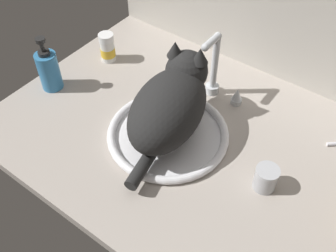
{
  "coord_description": "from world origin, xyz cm",
  "views": [
    {
      "loc": [
        35.36,
        -59.07,
        80.66
      ],
      "look_at": [
        -5.42,
        -3.59,
        7.0
      ],
      "focal_mm": 41.5,
      "sensor_mm": 36.0,
      "label": 1
    }
  ],
  "objects_px": {
    "cat": "(172,102)",
    "pill_bottle": "(107,48)",
    "faucet": "(213,72)",
    "soap_pump_bottle": "(49,70)",
    "sink_basin": "(168,134)",
    "metal_jar": "(266,178)"
  },
  "relations": [
    {
      "from": "sink_basin",
      "to": "cat",
      "type": "height_order",
      "value": "cat"
    },
    {
      "from": "sink_basin",
      "to": "faucet",
      "type": "xyz_separation_m",
      "value": [
        0.0,
        0.21,
        0.07
      ]
    },
    {
      "from": "faucet",
      "to": "metal_jar",
      "type": "xyz_separation_m",
      "value": [
        0.28,
        -0.21,
        -0.05
      ]
    },
    {
      "from": "pill_bottle",
      "to": "sink_basin",
      "type": "bearing_deg",
      "value": -23.79
    },
    {
      "from": "faucet",
      "to": "pill_bottle",
      "type": "distance_m",
      "value": 0.36
    },
    {
      "from": "sink_basin",
      "to": "soap_pump_bottle",
      "type": "xyz_separation_m",
      "value": [
        -0.4,
        -0.04,
        0.05
      ]
    },
    {
      "from": "sink_basin",
      "to": "metal_jar",
      "type": "xyz_separation_m",
      "value": [
        0.28,
        0.01,
        0.02
      ]
    },
    {
      "from": "metal_jar",
      "to": "sink_basin",
      "type": "bearing_deg",
      "value": -178.49
    },
    {
      "from": "sink_basin",
      "to": "pill_bottle",
      "type": "relative_size",
      "value": 3.42
    },
    {
      "from": "metal_jar",
      "to": "pill_bottle",
      "type": "distance_m",
      "value": 0.65
    },
    {
      "from": "pill_bottle",
      "to": "metal_jar",
      "type": "bearing_deg",
      "value": -13.23
    },
    {
      "from": "soap_pump_bottle",
      "to": "cat",
      "type": "bearing_deg",
      "value": 9.55
    },
    {
      "from": "cat",
      "to": "pill_bottle",
      "type": "distance_m",
      "value": 0.38
    },
    {
      "from": "cat",
      "to": "metal_jar",
      "type": "xyz_separation_m",
      "value": [
        0.28,
        -0.02,
        -0.07
      ]
    },
    {
      "from": "sink_basin",
      "to": "pill_bottle",
      "type": "height_order",
      "value": "pill_bottle"
    },
    {
      "from": "sink_basin",
      "to": "cat",
      "type": "relative_size",
      "value": 0.85
    },
    {
      "from": "faucet",
      "to": "soap_pump_bottle",
      "type": "height_order",
      "value": "faucet"
    },
    {
      "from": "cat",
      "to": "faucet",
      "type": "bearing_deg",
      "value": 88.6
    },
    {
      "from": "faucet",
      "to": "cat",
      "type": "distance_m",
      "value": 0.19
    },
    {
      "from": "sink_basin",
      "to": "cat",
      "type": "distance_m",
      "value": 0.1
    },
    {
      "from": "cat",
      "to": "metal_jar",
      "type": "distance_m",
      "value": 0.29
    },
    {
      "from": "cat",
      "to": "pill_bottle",
      "type": "bearing_deg",
      "value": 159.18
    }
  ]
}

